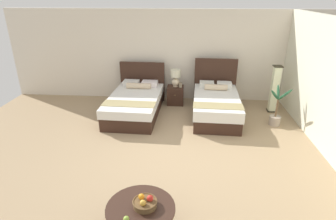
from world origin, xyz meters
name	(u,v)px	position (x,y,z in m)	size (l,w,h in m)	color
ground_plane	(170,158)	(0.00, 0.00, -0.01)	(9.67, 10.26, 0.02)	#9F8562
wall_back	(178,56)	(0.00, 3.33, 1.26)	(9.67, 0.12, 2.53)	beige
bed_near_window	(135,103)	(-1.03, 2.06, 0.30)	(1.33, 2.23, 1.13)	#352017
bed_near_corner	(216,104)	(1.03, 2.06, 0.32)	(1.21, 2.10, 1.27)	#352017
nightstand	(175,95)	(-0.03, 2.83, 0.25)	(0.46, 0.45, 0.51)	#352017
table_lamp	(176,77)	(-0.03, 2.85, 0.78)	(0.28, 0.28, 0.47)	beige
vase	(180,85)	(0.11, 2.79, 0.58)	(0.09, 0.09, 0.14)	gray
coffee_table	(141,213)	(-0.27, -1.80, 0.31)	(0.90, 0.90, 0.41)	#352017
fruit_bowl	(145,203)	(-0.21, -1.77, 0.46)	(0.32, 0.32, 0.16)	brown
loose_apple	(126,219)	(-0.40, -2.05, 0.44)	(0.07, 0.07, 0.07)	#89A93D
floor_lamp_corner	(274,89)	(2.56, 2.47, 0.62)	(0.22, 0.22, 1.23)	#2B271A
potted_palm	(276,114)	(2.41, 1.63, 0.29)	(0.51, 0.62, 0.95)	tan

